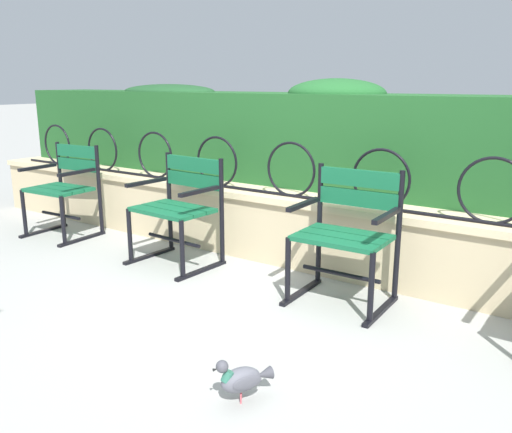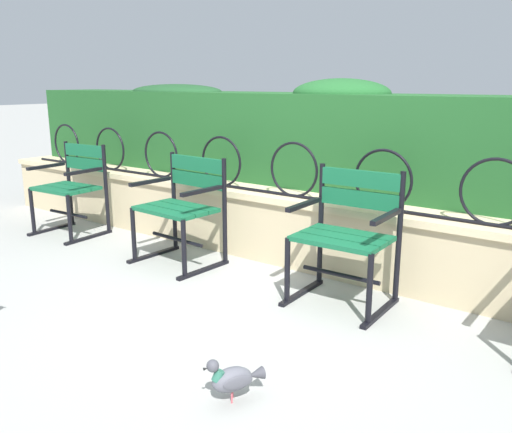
% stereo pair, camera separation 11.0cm
% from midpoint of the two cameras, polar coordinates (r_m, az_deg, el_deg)
% --- Properties ---
extents(ground_plane, '(60.00, 60.00, 0.00)m').
position_cam_midpoint_polar(ground_plane, '(3.54, -0.39, -9.10)').
color(ground_plane, '#9E9E99').
extents(stone_wall, '(7.52, 0.41, 0.54)m').
position_cam_midpoint_polar(stone_wall, '(4.15, 7.02, -1.66)').
color(stone_wall, '#C6B289').
rests_on(stone_wall, ground).
extents(iron_arch_fence, '(6.98, 0.02, 0.42)m').
position_cam_midpoint_polar(iron_arch_fence, '(4.06, 4.98, 4.62)').
color(iron_arch_fence, black).
rests_on(iron_arch_fence, stone_wall).
extents(hedge_row, '(7.37, 0.68, 0.88)m').
position_cam_midpoint_polar(hedge_row, '(4.47, 10.67, 8.15)').
color(hedge_row, '#1E5123').
rests_on(hedge_row, stone_wall).
extents(park_chair_leftmost, '(0.60, 0.55, 0.83)m').
position_cam_midpoint_polar(park_chair_leftmost, '(5.28, -18.25, 3.15)').
color(park_chair_leftmost, '#145B38').
rests_on(park_chair_leftmost, ground).
extents(park_chair_centre_left, '(0.65, 0.55, 0.83)m').
position_cam_midpoint_polar(park_chair_centre_left, '(4.23, -6.99, 1.22)').
color(park_chair_centre_left, '#145B38').
rests_on(park_chair_centre_left, ground).
extents(park_chair_centre_right, '(0.61, 0.54, 0.86)m').
position_cam_midpoint_polar(park_chair_centre_right, '(3.48, 10.54, -1.63)').
color(park_chair_centre_right, '#145B38').
rests_on(park_chair_centre_right, ground).
extents(pigeon_near_chairs, '(0.18, 0.27, 0.22)m').
position_cam_midpoint_polar(pigeon_near_chairs, '(2.50, -1.14, -16.71)').
color(pigeon_near_chairs, '#5B5B66').
rests_on(pigeon_near_chairs, ground).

